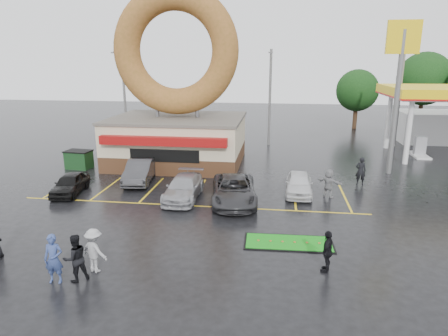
# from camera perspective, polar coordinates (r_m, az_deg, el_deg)

# --- Properties ---
(ground) EXTENTS (120.00, 120.00, 0.00)m
(ground) POSITION_cam_1_polar(r_m,az_deg,el_deg) (19.82, -7.14, -8.78)
(ground) COLOR black
(ground) RESTS_ON ground
(donut_shop) EXTENTS (10.20, 8.70, 13.50)m
(donut_shop) POSITION_cam_1_polar(r_m,az_deg,el_deg) (31.63, -6.73, 8.64)
(donut_shop) COLOR #472B19
(donut_shop) RESTS_ON ground
(gas_station) EXTENTS (12.30, 13.65, 5.90)m
(gas_station) POSITION_cam_1_polar(r_m,az_deg,el_deg) (41.52, 29.37, 7.29)
(gas_station) COLOR silver
(gas_station) RESTS_ON ground
(shell_sign) EXTENTS (2.20, 0.36, 10.60)m
(shell_sign) POSITION_cam_1_polar(r_m,az_deg,el_deg) (30.59, 23.84, 12.74)
(shell_sign) COLOR slate
(shell_sign) RESTS_ON ground
(streetlight_left) EXTENTS (0.40, 2.21, 9.00)m
(streetlight_left) POSITION_cam_1_polar(r_m,az_deg,el_deg) (40.35, -14.08, 10.14)
(streetlight_left) COLOR slate
(streetlight_left) RESTS_ON ground
(streetlight_mid) EXTENTS (0.40, 2.21, 9.00)m
(streetlight_mid) POSITION_cam_1_polar(r_m,az_deg,el_deg) (38.53, 6.58, 10.27)
(streetlight_mid) COLOR slate
(streetlight_mid) RESTS_ON ground
(streetlight_right) EXTENTS (0.40, 2.21, 9.00)m
(streetlight_right) POSITION_cam_1_polar(r_m,az_deg,el_deg) (41.07, 23.82, 9.40)
(streetlight_right) COLOR slate
(streetlight_right) RESTS_ON ground
(tree_far_c) EXTENTS (6.30, 6.30, 9.00)m
(tree_far_c) POSITION_cam_1_polar(r_m,az_deg,el_deg) (54.31, 26.71, 11.31)
(tree_far_c) COLOR #332114
(tree_far_c) RESTS_ON ground
(tree_far_d) EXTENTS (4.90, 4.90, 7.00)m
(tree_far_d) POSITION_cam_1_polar(r_m,az_deg,el_deg) (50.44, 18.50, 10.45)
(tree_far_d) COLOR #332114
(tree_far_d) RESTS_ON ground
(car_black) EXTENTS (1.96, 3.90, 1.28)m
(car_black) POSITION_cam_1_polar(r_m,az_deg,el_deg) (26.39, -21.13, -2.10)
(car_black) COLOR black
(car_black) RESTS_ON ground
(car_dgrey) EXTENTS (2.21, 4.77, 1.51)m
(car_dgrey) POSITION_cam_1_polar(r_m,az_deg,el_deg) (27.53, -11.92, -0.44)
(car_dgrey) COLOR #323234
(car_dgrey) RESTS_ON ground
(car_silver) EXTENTS (1.90, 4.64, 1.35)m
(car_silver) POSITION_cam_1_polar(r_m,az_deg,el_deg) (23.85, -5.77, -2.82)
(car_silver) COLOR #99999D
(car_silver) RESTS_ON ground
(car_grey) EXTENTS (3.15, 5.64, 1.49)m
(car_grey) POSITION_cam_1_polar(r_m,az_deg,el_deg) (23.09, 1.43, -3.16)
(car_grey) COLOR #302F32
(car_grey) RESTS_ON ground
(car_white) EXTENTS (1.74, 4.01, 1.35)m
(car_white) POSITION_cam_1_polar(r_m,az_deg,el_deg) (24.94, 10.66, -2.20)
(car_white) COLOR silver
(car_white) RESTS_ON ground
(person_blue) EXTENTS (0.74, 0.54, 1.90)m
(person_blue) POSITION_cam_1_polar(r_m,az_deg,el_deg) (16.28, -23.16, -11.85)
(person_blue) COLOR navy
(person_blue) RESTS_ON ground
(person_blackjkt) EXTENTS (1.13, 1.13, 1.84)m
(person_blackjkt) POSITION_cam_1_polar(r_m,az_deg,el_deg) (16.11, -20.47, -11.96)
(person_blackjkt) COLOR black
(person_blackjkt) RESTS_ON ground
(person_hoodie) EXTENTS (1.30, 1.01, 1.78)m
(person_hoodie) POSITION_cam_1_polar(r_m,az_deg,el_deg) (16.53, -18.05, -11.14)
(person_hoodie) COLOR #98989B
(person_hoodie) RESTS_ON ground
(person_cameraman) EXTENTS (0.70, 1.07, 1.70)m
(person_cameraman) POSITION_cam_1_polar(r_m,az_deg,el_deg) (16.28, 14.57, -11.43)
(person_cameraman) COLOR black
(person_cameraman) RESTS_ON ground
(person_walker_near) EXTENTS (1.61, 1.32, 1.73)m
(person_walker_near) POSITION_cam_1_polar(r_m,az_deg,el_deg) (24.76, 14.73, -2.11)
(person_walker_near) COLOR gray
(person_walker_near) RESTS_ON ground
(person_walker_far) EXTENTS (0.73, 0.53, 1.85)m
(person_walker_far) POSITION_cam_1_polar(r_m,az_deg,el_deg) (27.86, 18.94, -0.40)
(person_walker_far) COLOR black
(person_walker_far) RESTS_ON ground
(dumpster) EXTENTS (1.92, 1.39, 1.30)m
(dumpster) POSITION_cam_1_polar(r_m,az_deg,el_deg) (32.35, -20.02, 1.09)
(dumpster) COLOR #183F1C
(dumpster) RESTS_ON ground
(putting_green) EXTENTS (4.05, 1.85, 0.50)m
(putting_green) POSITION_cam_1_polar(r_m,az_deg,el_deg) (18.56, 9.21, -10.48)
(putting_green) COLOR black
(putting_green) RESTS_ON ground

